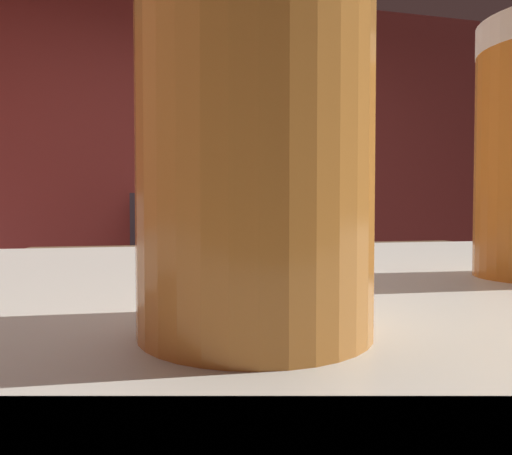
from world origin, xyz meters
TOP-DOWN VIEW (x-y plane):
  - wall_back at (0.00, 2.20)m, footprint 5.20×0.10m
  - prep_counter at (0.35, 0.60)m, footprint 2.10×0.60m
  - back_shelf at (0.17, 1.92)m, footprint 0.95×0.36m
  - bartender at (0.22, 0.15)m, footprint 0.49×0.55m
  - knife_block at (0.78, 0.65)m, footprint 0.10×0.08m
  - mixing_bowl at (-0.00, 0.65)m, footprint 0.21×0.21m
  - chefs_knife at (0.50, 0.55)m, footprint 0.24×0.07m
  - pint_glass_near at (-0.14, -1.18)m, footprint 0.08×0.08m
  - bottle_hot_sauce at (-0.16, 1.94)m, footprint 0.05×0.05m
  - bottle_soy at (0.03, 1.85)m, footprint 0.06×0.06m
  - bottle_olive_oil at (0.34, 1.86)m, footprint 0.06×0.06m
  - bottle_vinegar at (0.60, 1.93)m, footprint 0.06×0.06m

SIDE VIEW (x-z plane):
  - prep_counter at x=0.35m, z-range 0.00..0.90m
  - back_shelf at x=0.17m, z-range 0.00..1.18m
  - chefs_knife at x=0.50m, z-range 0.90..0.91m
  - mixing_bowl at x=0.00m, z-range 0.90..0.96m
  - bartender at x=0.22m, z-range 0.14..1.85m
  - knife_block at x=0.78m, z-range 0.87..1.15m
  - pint_glass_near at x=-0.14m, z-range 1.02..1.17m
  - bottle_olive_oil at x=0.34m, z-range 1.16..1.36m
  - bottle_vinegar at x=0.60m, z-range 1.16..1.37m
  - bottle_hot_sauce at x=-0.16m, z-range 1.16..1.40m
  - bottle_soy at x=0.03m, z-range 1.16..1.40m
  - wall_back at x=0.00m, z-range 0.00..2.70m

